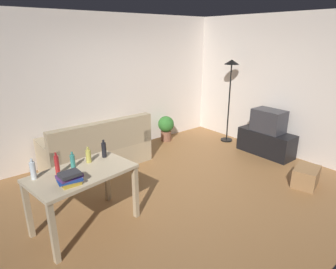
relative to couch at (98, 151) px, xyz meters
The scene contains 16 objects.
ground_plane 1.75m from the couch, 67.52° to the right, with size 5.20×4.40×0.02m, color olive.
wall_rear 1.38m from the couch, 43.01° to the left, with size 5.20×0.10×2.70m, color silver.
wall_right 3.77m from the couch, 25.98° to the right, with size 0.10×4.40×2.70m, color beige.
couch is the anchor object (origin of this frame).
tv_stand 3.31m from the couch, 28.53° to the right, with size 0.44×1.10×0.48m.
tv 3.33m from the couch, 28.50° to the right, with size 0.41×0.60×0.44m.
torchiere_lamp 3.16m from the couch, 11.14° to the right, with size 0.32×0.32×1.81m.
desk 1.80m from the couch, 121.16° to the right, with size 1.29×0.87×0.76m.
potted_plant 1.86m from the couch, ahead, with size 0.36×0.36×0.57m.
storage_box 3.56m from the couch, 50.35° to the right, with size 0.48×0.34×0.30m, color olive.
bottle_clear 2.02m from the couch, 136.04° to the right, with size 0.06×0.06×0.24m.
bottle_red 1.91m from the couch, 129.19° to the right, with size 0.05×0.05×0.27m.
bottle_tall 1.72m from the couch, 125.20° to the right, with size 0.06×0.06×0.20m.
bottle_squat 1.60m from the couch, 118.95° to the right, with size 0.07×0.07×0.21m.
bottle_dark 1.49m from the couch, 111.04° to the right, with size 0.06×0.06×0.24m.
book_stack 2.13m from the couch, 123.20° to the right, with size 0.27×0.22×0.15m.
Camera 1 is at (-2.72, -2.97, 2.29)m, focal length 30.85 mm.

